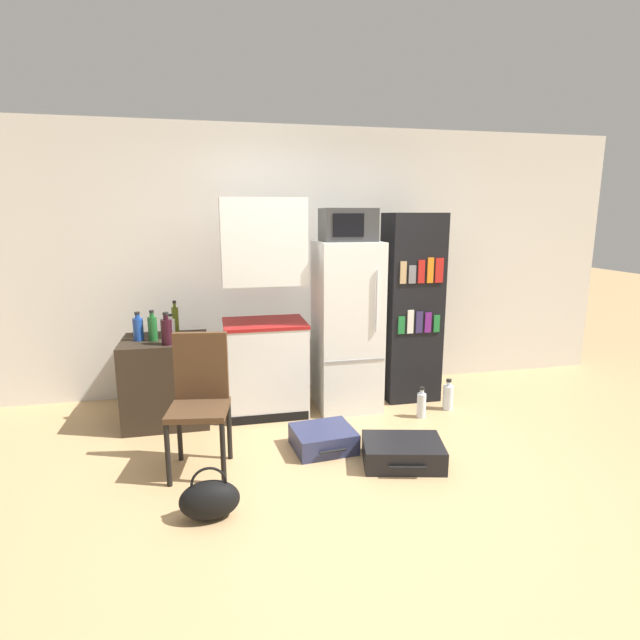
% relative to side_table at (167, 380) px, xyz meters
% --- Properties ---
extents(ground_plane, '(24.00, 24.00, 0.00)m').
position_rel_side_table_xyz_m(ground_plane, '(1.36, -1.30, -0.37)').
color(ground_plane, tan).
extents(wall_back, '(6.40, 0.10, 2.64)m').
position_rel_side_table_xyz_m(wall_back, '(1.56, 0.70, 0.95)').
color(wall_back, silver).
rests_on(wall_back, ground_plane).
extents(side_table, '(0.71, 0.61, 0.75)m').
position_rel_side_table_xyz_m(side_table, '(0.00, 0.00, 0.00)').
color(side_table, '#2D2319').
rests_on(side_table, ground_plane).
extents(kitchen_hutch, '(0.73, 0.56, 1.93)m').
position_rel_side_table_xyz_m(kitchen_hutch, '(0.87, 0.03, 0.53)').
color(kitchen_hutch, silver).
rests_on(kitchen_hutch, ground_plane).
extents(refrigerator, '(0.57, 0.61, 1.56)m').
position_rel_side_table_xyz_m(refrigerator, '(1.63, 0.01, 0.41)').
color(refrigerator, silver).
rests_on(refrigerator, ground_plane).
extents(microwave, '(0.47, 0.35, 0.29)m').
position_rel_side_table_xyz_m(microwave, '(1.63, 0.01, 1.33)').
color(microwave, '#333333').
rests_on(microwave, refrigerator).
extents(bookshelf, '(0.52, 0.41, 1.81)m').
position_rel_side_table_xyz_m(bookshelf, '(2.30, 0.11, 0.53)').
color(bookshelf, black).
rests_on(bookshelf, ground_plane).
extents(bottle_milk_white, '(0.07, 0.07, 0.21)m').
position_rel_side_table_xyz_m(bottle_milk_white, '(0.06, 0.03, 0.46)').
color(bottle_milk_white, white).
rests_on(bottle_milk_white, side_table).
extents(bottle_wine_dark, '(0.09, 0.09, 0.27)m').
position_rel_side_table_xyz_m(bottle_wine_dark, '(0.05, -0.20, 0.49)').
color(bottle_wine_dark, black).
rests_on(bottle_wine_dark, side_table).
extents(bottle_olive_oil, '(0.06, 0.06, 0.29)m').
position_rel_side_table_xyz_m(bottle_olive_oil, '(0.09, 0.26, 0.49)').
color(bottle_olive_oil, '#566619').
rests_on(bottle_olive_oil, side_table).
extents(bottle_green_tall, '(0.08, 0.08, 0.26)m').
position_rel_side_table_xyz_m(bottle_green_tall, '(-0.08, -0.04, 0.48)').
color(bottle_green_tall, '#1E6028').
rests_on(bottle_green_tall, side_table).
extents(bottle_blue_soda, '(0.08, 0.08, 0.25)m').
position_rel_side_table_xyz_m(bottle_blue_soda, '(-0.20, -0.01, 0.48)').
color(bottle_blue_soda, '#1E47A3').
rests_on(bottle_blue_soda, side_table).
extents(bottle_clear_short, '(0.07, 0.07, 0.17)m').
position_rel_side_table_xyz_m(bottle_clear_short, '(-0.11, 0.18, 0.44)').
color(bottle_clear_short, silver).
rests_on(bottle_clear_short, side_table).
extents(chair, '(0.46, 0.46, 0.97)m').
position_rel_side_table_xyz_m(chair, '(0.31, -0.90, 0.20)').
color(chair, black).
rests_on(chair, ground_plane).
extents(suitcase_large_flat, '(0.50, 0.47, 0.16)m').
position_rel_side_table_xyz_m(suitcase_large_flat, '(1.22, -0.83, -0.29)').
color(suitcase_large_flat, navy).
rests_on(suitcase_large_flat, ground_plane).
extents(suitcase_small_flat, '(0.65, 0.53, 0.17)m').
position_rel_side_table_xyz_m(suitcase_small_flat, '(1.74, -1.18, -0.29)').
color(suitcase_small_flat, black).
rests_on(suitcase_small_flat, ground_plane).
extents(handbag, '(0.36, 0.20, 0.33)m').
position_rel_side_table_xyz_m(handbag, '(0.35, -1.58, -0.25)').
color(handbag, black).
rests_on(handbag, ground_plane).
extents(water_bottle_front, '(0.08, 0.08, 0.28)m').
position_rel_side_table_xyz_m(water_bottle_front, '(2.22, -0.42, -0.25)').
color(water_bottle_front, silver).
rests_on(water_bottle_front, ground_plane).
extents(water_bottle_middle, '(0.10, 0.10, 0.30)m').
position_rel_side_table_xyz_m(water_bottle_middle, '(2.53, -0.30, -0.25)').
color(water_bottle_middle, silver).
rests_on(water_bottle_middle, ground_plane).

